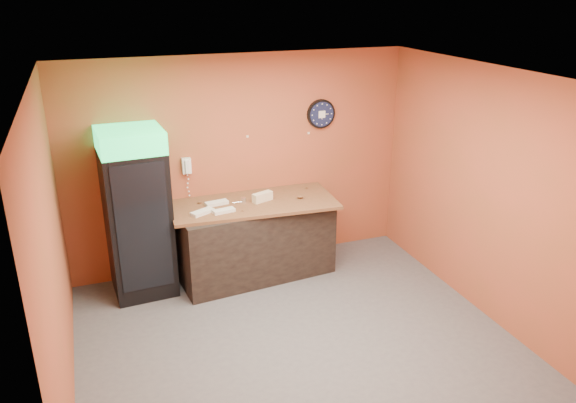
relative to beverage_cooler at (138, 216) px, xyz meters
name	(u,v)px	position (x,y,z in m)	size (l,w,h in m)	color
floor	(295,339)	(1.39, -1.60, -1.01)	(4.50, 4.50, 0.00)	#47474C
back_wall	(241,163)	(1.39, 0.40, 0.39)	(4.50, 0.02, 2.80)	#AC4830
left_wall	(52,255)	(-0.86, -1.60, 0.39)	(0.02, 4.00, 2.80)	#AC4830
right_wall	(483,192)	(3.64, -1.60, 0.39)	(0.02, 4.00, 2.80)	#AC4830
ceiling	(296,77)	(1.39, -1.60, 1.79)	(4.50, 4.00, 0.02)	white
beverage_cooler	(138,216)	(0.00, 0.00, 0.00)	(0.76, 0.77, 2.06)	black
prep_counter	(254,239)	(1.42, -0.04, -0.52)	(1.95, 0.87, 0.98)	black
wall_clock	(321,114)	(2.51, 0.37, 0.97)	(0.39, 0.06, 0.39)	black
wall_phone	(187,166)	(0.68, 0.34, 0.45)	(0.11, 0.10, 0.20)	white
butcher_paper	(253,203)	(1.42, -0.04, -0.01)	(2.07, 0.95, 0.04)	brown
sub_roll_stack	(262,197)	(1.54, -0.06, 0.07)	(0.29, 0.18, 0.11)	beige
wrapped_sandwich_left	(202,212)	(0.73, -0.21, 0.03)	(0.29, 0.11, 0.04)	silver
wrapped_sandwich_mid	(224,211)	(0.99, -0.25, 0.03)	(0.27, 0.10, 0.04)	silver
wrapped_sandwich_right	(217,203)	(0.97, 0.02, 0.03)	(0.28, 0.11, 0.04)	silver
kitchen_tool	(244,200)	(1.30, -0.02, 0.04)	(0.06, 0.06, 0.06)	silver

